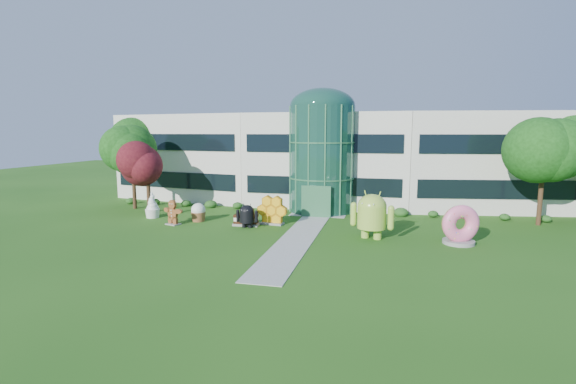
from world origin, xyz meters
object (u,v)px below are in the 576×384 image
(android_green, at_px, (372,213))
(donut, at_px, (460,224))
(android_black, at_px, (247,214))
(gingerbread, at_px, (173,212))

(android_green, bearing_deg, donut, 15.18)
(android_green, xyz_separation_m, android_black, (-9.63, 1.14, -0.80))
(donut, bearing_deg, android_green, 159.16)
(android_green, height_order, donut, android_green)
(android_green, distance_m, gingerbread, 15.87)
(donut, relative_size, gingerbread, 1.21)
(android_black, height_order, gingerbread, android_black)
(android_green, relative_size, donut, 1.38)
(android_green, relative_size, gingerbread, 1.67)
(android_green, distance_m, donut, 5.80)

